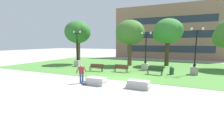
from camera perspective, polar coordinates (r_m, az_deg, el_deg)
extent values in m
plane|color=#A3A09B|center=(16.60, 2.96, -3.47)|extent=(140.00, 140.00, 0.00)
cube|color=#4C8438|center=(25.96, 11.60, 0.92)|extent=(40.00, 20.00, 0.02)
cube|color=#BCB7B2|center=(15.08, -5.47, -4.16)|extent=(1.80, 0.90, 0.32)
cube|color=beige|center=(14.96, -5.17, -3.01)|extent=(1.66, 0.83, 0.32)
cube|color=#B2ADA3|center=(13.94, 8.57, -5.32)|extent=(1.80, 0.90, 0.32)
cube|color=#BBB6AB|center=(13.87, 8.62, -4.04)|extent=(1.66, 0.83, 0.32)
cylinder|color=#384C7A|center=(15.68, -9.55, -2.72)|extent=(0.15, 0.15, 0.86)
cylinder|color=#384C7A|center=(15.64, -10.27, -2.77)|extent=(0.15, 0.15, 0.86)
cube|color=maroon|center=(15.53, -9.98, -0.11)|extent=(0.45, 0.46, 0.60)
cylinder|color=maroon|center=(15.67, -8.80, 0.19)|extent=(0.29, 0.31, 0.54)
cylinder|color=maroon|center=(15.38, -11.19, -0.05)|extent=(0.29, 0.31, 0.54)
sphere|color=tan|center=(15.47, -10.02, 1.50)|extent=(0.22, 0.22, 0.22)
cube|color=#2D4C75|center=(15.39, -9.34, -4.25)|extent=(0.77, 0.63, 0.02)
cube|color=#2D4C75|center=(14.97, -8.77, -4.53)|extent=(0.21, 0.23, 0.06)
cube|color=#2D4C75|center=(15.80, -9.89, -3.85)|extent=(0.21, 0.23, 0.06)
cylinder|color=silver|center=(15.24, -8.67, -4.59)|extent=(0.06, 0.06, 0.06)
cylinder|color=silver|center=(15.17, -9.45, -4.68)|extent=(0.06, 0.06, 0.06)
cylinder|color=silver|center=(15.64, -9.23, -4.25)|extent=(0.06, 0.06, 0.06)
cylinder|color=silver|center=(15.57, -9.99, -4.33)|extent=(0.06, 0.06, 0.06)
cube|color=brown|center=(21.71, -5.20, 0.70)|extent=(1.84, 0.64, 0.05)
cube|color=brown|center=(21.90, -4.93, 1.39)|extent=(1.80, 0.32, 0.46)
cube|color=black|center=(22.06, -7.18, 1.12)|extent=(0.10, 0.40, 0.04)
cube|color=black|center=(21.36, -3.15, 0.92)|extent=(0.10, 0.40, 0.04)
cylinder|color=black|center=(21.95, -7.26, 0.15)|extent=(0.07, 0.07, 0.41)
cylinder|color=black|center=(21.28, -3.41, -0.08)|extent=(0.07, 0.07, 0.41)
cylinder|color=black|center=(22.23, -6.89, 0.27)|extent=(0.07, 0.07, 0.41)
cylinder|color=black|center=(21.57, -3.08, 0.05)|extent=(0.07, 0.07, 0.41)
cube|color=#284723|center=(19.82, 13.73, -0.32)|extent=(1.84, 0.69, 0.05)
cube|color=#284723|center=(20.02, 14.01, 0.43)|extent=(1.80, 0.37, 0.46)
cube|color=black|center=(20.10, 11.50, 0.24)|extent=(0.11, 0.40, 0.04)
cube|color=black|center=(19.53, 16.06, -0.19)|extent=(0.11, 0.40, 0.04)
cylinder|color=black|center=(20.00, 11.40, -0.83)|extent=(0.07, 0.07, 0.41)
cylinder|color=black|center=(19.45, 15.75, -1.27)|extent=(0.07, 0.07, 0.41)
cylinder|color=black|center=(20.29, 11.75, -0.70)|extent=(0.07, 0.07, 0.41)
cylinder|color=black|center=(19.75, 16.04, -1.13)|extent=(0.07, 0.07, 0.41)
cube|color=brown|center=(20.99, 2.84, 0.44)|extent=(1.83, 0.56, 0.05)
cube|color=brown|center=(21.17, 3.15, 1.14)|extent=(1.80, 0.24, 0.46)
cube|color=black|center=(21.36, 0.83, 0.93)|extent=(0.09, 0.40, 0.04)
cube|color=black|center=(20.61, 4.93, 0.60)|extent=(0.09, 0.40, 0.04)
cylinder|color=black|center=(21.25, 0.72, -0.07)|extent=(0.07, 0.07, 0.41)
cylinder|color=black|center=(20.53, 4.62, -0.42)|extent=(0.07, 0.07, 0.41)
cylinder|color=black|center=(21.53, 1.13, 0.04)|extent=(0.07, 0.07, 0.41)
cylinder|color=black|center=(20.82, 5.00, -0.30)|extent=(0.07, 0.07, 0.41)
cube|color=gray|center=(21.43, 25.23, -0.21)|extent=(0.80, 0.80, 0.90)
cylinder|color=black|center=(21.35, 25.34, 1.38)|extent=(0.28, 0.28, 0.30)
cylinder|color=black|center=(21.21, 25.68, 6.34)|extent=(0.14, 0.14, 4.00)
cube|color=black|center=(21.24, 26.03, 11.45)|extent=(1.10, 0.08, 0.08)
ellipsoid|color=white|center=(21.26, 24.57, 12.19)|extent=(0.22, 0.22, 0.36)
cone|color=black|center=(21.28, 24.60, 12.72)|extent=(0.20, 0.20, 0.13)
ellipsoid|color=white|center=(21.26, 27.59, 11.99)|extent=(0.22, 0.22, 0.36)
cone|color=black|center=(21.27, 27.63, 12.52)|extent=(0.20, 0.20, 0.13)
cube|color=#ADA89E|center=(26.65, -11.11, 2.14)|extent=(0.80, 0.80, 0.90)
cylinder|color=black|center=(26.58, -11.15, 3.42)|extent=(0.28, 0.28, 0.30)
cylinder|color=black|center=(26.47, -11.27, 7.47)|extent=(0.14, 0.14, 4.05)
cube|color=black|center=(26.49, -11.40, 11.63)|extent=(1.10, 0.08, 0.08)
ellipsoid|color=white|center=(26.84, -12.38, 12.08)|extent=(0.22, 0.22, 0.36)
cone|color=black|center=(26.85, -12.39, 12.49)|extent=(0.20, 0.20, 0.13)
ellipsoid|color=white|center=(26.18, -10.44, 12.22)|extent=(0.22, 0.22, 0.36)
cone|color=black|center=(26.19, -10.45, 12.65)|extent=(0.20, 0.20, 0.13)
cube|color=#ADA89E|center=(22.93, 10.80, 1.05)|extent=(0.80, 0.80, 0.90)
cylinder|color=black|center=(22.85, 10.85, 2.54)|extent=(0.28, 0.28, 0.30)
cylinder|color=black|center=(22.73, 10.97, 6.80)|extent=(0.14, 0.14, 3.70)
cube|color=black|center=(22.73, 11.11, 11.21)|extent=(1.10, 0.08, 0.08)
ellipsoid|color=white|center=(22.89, 9.77, 11.83)|extent=(0.22, 0.22, 0.36)
cone|color=black|center=(22.90, 9.78, 12.32)|extent=(0.20, 0.20, 0.13)
ellipsoid|color=white|center=(22.61, 12.50, 11.79)|extent=(0.22, 0.22, 0.36)
cone|color=black|center=(22.62, 12.52, 12.28)|extent=(0.20, 0.20, 0.13)
sphere|color=#42752D|center=(28.18, 32.62, 9.06)|extent=(2.79, 2.79, 2.79)
cylinder|color=brown|center=(27.18, 5.81, 5.54)|extent=(0.66, 0.66, 3.87)
ellipsoid|color=#42752D|center=(27.17, 5.91, 12.15)|extent=(4.37, 4.37, 3.72)
sphere|color=#42752D|center=(27.99, 3.85, 11.19)|extent=(2.41, 2.41, 2.41)
sphere|color=#42752D|center=(26.41, 7.87, 12.68)|extent=(2.19, 2.19, 2.19)
cylinder|color=#42301E|center=(28.04, 17.53, 5.47)|extent=(0.66, 0.66, 4.06)
ellipsoid|color=#387F33|center=(28.05, 17.85, 12.05)|extent=(4.33, 4.33, 3.68)
sphere|color=#387F33|center=(28.65, 15.54, 11.21)|extent=(2.38, 2.38, 2.38)
sphere|color=#387F33|center=(27.50, 20.02, 12.46)|extent=(2.16, 2.16, 2.16)
cylinder|color=brown|center=(29.43, -10.96, 5.88)|extent=(0.65, 0.65, 4.07)
ellipsoid|color=#2D6B28|center=(29.44, -11.15, 12.08)|extent=(4.20, 4.20, 3.57)
sphere|color=#2D6B28|center=(30.45, -12.42, 11.15)|extent=(2.31, 2.31, 2.31)
sphere|color=#2D6B28|center=(28.49, -9.96, 12.65)|extent=(2.10, 2.10, 2.10)
cylinder|color=#234C28|center=(20.64, 18.92, -0.30)|extent=(0.48, 0.48, 0.80)
cone|color=#234C28|center=(20.57, 18.98, 1.02)|extent=(0.49, 0.49, 0.16)
cube|color=#8E6B56|center=(39.91, 17.88, 11.71)|extent=(24.10, 1.00, 11.50)
cube|color=#232D3D|center=(39.37, 17.53, 6.59)|extent=(18.07, 0.03, 1.40)
cube|color=#232D3D|center=(39.38, 17.74, 10.96)|extent=(18.07, 0.03, 1.40)
cube|color=#232D3D|center=(39.61, 17.95, 15.29)|extent=(18.07, 0.03, 1.40)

